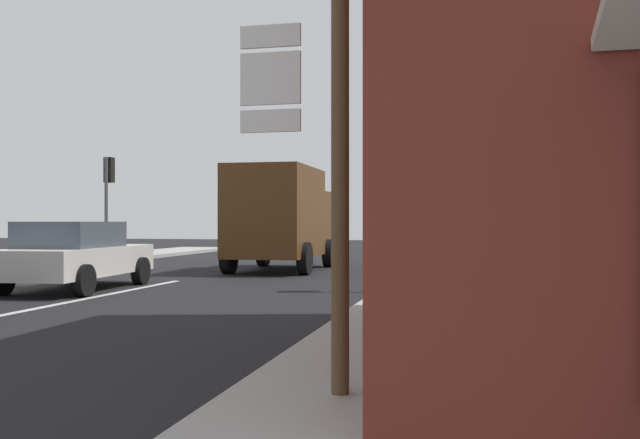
% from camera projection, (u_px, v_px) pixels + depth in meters
% --- Properties ---
extents(ground_plane, '(80.00, 80.00, 0.00)m').
position_uv_depth(ground_plane, '(138.00, 289.00, 15.15)').
color(ground_plane, black).
extents(sidewalk_right, '(2.58, 44.00, 0.14)m').
position_uv_depth(sidewalk_right, '(439.00, 304.00, 11.72)').
color(sidewalk_right, '#9E9B96').
rests_on(sidewalk_right, ground).
extents(lane_centre_stripe, '(0.16, 12.00, 0.01)m').
position_uv_depth(lane_centre_stripe, '(20.00, 312.00, 11.25)').
color(lane_centre_stripe, silver).
rests_on(lane_centre_stripe, ground).
extents(sedan_far, '(2.19, 4.31, 1.47)m').
position_uv_depth(sedan_far, '(75.00, 255.00, 14.93)').
color(sedan_far, beige).
rests_on(sedan_far, ground).
extents(delivery_truck, '(2.56, 5.04, 3.05)m').
position_uv_depth(delivery_truck, '(280.00, 216.00, 20.74)').
color(delivery_truck, '#4C2D14').
rests_on(delivery_truck, ground).
extents(route_sign_post, '(1.66, 0.14, 3.20)m').
position_uv_depth(route_sign_post, '(341.00, 165.00, 5.39)').
color(route_sign_post, brown).
rests_on(route_sign_post, ground).
extents(traffic_light_far_left, '(0.30, 0.49, 3.76)m').
position_uv_depth(traffic_light_far_left, '(108.00, 185.00, 24.72)').
color(traffic_light_far_left, '#47474C').
rests_on(traffic_light_far_left, ground).
extents(traffic_light_near_right, '(0.30, 0.49, 3.48)m').
position_uv_depth(traffic_light_near_right, '(399.00, 169.00, 14.59)').
color(traffic_light_near_right, '#47474C').
rests_on(traffic_light_near_right, ground).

